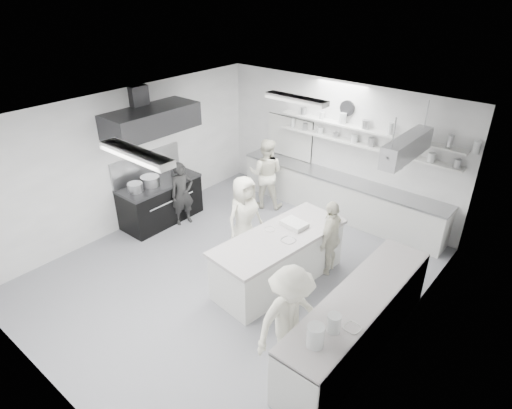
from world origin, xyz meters
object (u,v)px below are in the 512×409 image
Objects in this scene: right_counter at (357,323)px; cook_stove at (182,194)px; back_counter at (337,196)px; prep_island at (279,260)px; cook_back at (266,174)px; stove at (161,202)px.

cook_stove reaches higher than right_counter.
back_counter and prep_island have the same top height.
cook_back is at bearing 145.56° from right_counter.
cook_stove is (-4.78, 0.85, 0.25)m from right_counter.
cook_stove is at bearing -179.70° from prep_island.
stove is at bearing 27.99° from cook_back.
cook_back is (-2.01, 2.11, 0.39)m from prep_island.
cook_stove reaches higher than prep_island.
right_counter is 1.94× the size of cook_back.
right_counter reaches higher than prep_island.
cook_back is at bearing 139.85° from prep_island.
stove is at bearing 173.48° from right_counter.
cook_stove is at bearing 27.94° from stove.
back_counter is 1.52× the size of right_counter.
back_counter is at bearing 106.01° from prep_island.
stove is 0.72× the size of prep_island.
cook_stove reaches higher than stove.
cook_back reaches higher than stove.
cook_stove is 2.03m from cook_back.
cook_back is at bearing -8.63° from cook_stove.
right_counter is at bearing -9.85° from prep_island.
back_counter is at bearing 178.11° from cook_back.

